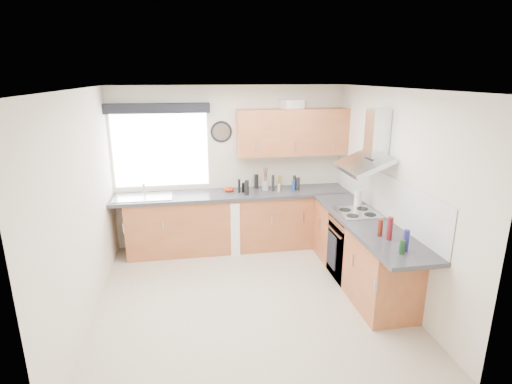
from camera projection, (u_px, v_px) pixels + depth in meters
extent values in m
plane|color=beige|center=(248.00, 297.00, 4.93)|extent=(3.60, 3.60, 0.00)
cube|color=white|center=(246.00, 89.00, 4.23)|extent=(3.60, 3.60, 0.02)
cube|color=silver|center=(230.00, 167.00, 6.28)|extent=(3.60, 0.02, 2.50)
cube|color=silver|center=(283.00, 276.00, 2.88)|extent=(3.60, 0.02, 2.50)
cube|color=silver|center=(82.00, 210.00, 4.29)|extent=(0.02, 3.60, 2.50)
cube|color=silver|center=(393.00, 194.00, 4.87)|extent=(0.02, 3.60, 2.50)
cube|color=white|center=(161.00, 150.00, 6.02)|extent=(1.40, 0.02, 1.10)
cube|color=black|center=(157.00, 108.00, 5.76)|extent=(1.50, 0.18, 0.14)
cube|color=white|center=(380.00, 192.00, 5.17)|extent=(0.01, 3.00, 0.54)
cube|color=#9A522E|center=(227.00, 222.00, 6.22)|extent=(3.00, 0.58, 0.86)
cube|color=#9A522E|center=(325.00, 217.00, 6.47)|extent=(0.60, 0.60, 0.86)
cube|color=#9A522E|center=(360.00, 252.00, 5.20)|extent=(0.58, 2.10, 0.86)
cube|color=#2F2F33|center=(233.00, 194.00, 6.10)|extent=(3.60, 0.62, 0.05)
cube|color=#2F2F33|center=(367.00, 223.00, 4.93)|extent=(0.62, 2.42, 0.05)
cube|color=black|center=(355.00, 247.00, 5.34)|extent=(0.56, 0.58, 0.85)
cube|color=silver|center=(357.00, 213.00, 5.20)|extent=(0.52, 0.52, 0.01)
cube|color=#9A522E|center=(292.00, 132.00, 6.12)|extent=(1.70, 0.35, 0.70)
cube|color=white|center=(224.00, 223.00, 6.23)|extent=(0.68, 0.66, 0.83)
cylinder|color=black|center=(221.00, 132.00, 6.09)|extent=(0.33, 0.04, 0.33)
cube|color=white|center=(292.00, 104.00, 6.09)|extent=(0.37, 0.31, 0.13)
cube|color=maroon|center=(290.00, 105.00, 6.09)|extent=(0.26, 0.23, 0.10)
cylinder|color=gray|center=(265.00, 185.00, 6.24)|extent=(0.13, 0.13, 0.15)
cylinder|color=white|center=(358.00, 198.00, 5.45)|extent=(0.12, 0.12, 0.23)
cylinder|color=black|center=(298.00, 184.00, 6.22)|extent=(0.06, 0.06, 0.20)
cylinder|color=black|center=(294.00, 182.00, 6.28)|extent=(0.05, 0.05, 0.21)
cylinder|color=navy|center=(293.00, 185.00, 6.20)|extent=(0.05, 0.05, 0.17)
cylinder|color=black|center=(239.00, 186.00, 6.09)|extent=(0.04, 0.04, 0.21)
cylinder|color=black|center=(256.00, 181.00, 6.31)|extent=(0.07, 0.07, 0.22)
cylinder|color=#B6B09B|center=(279.00, 188.00, 6.12)|extent=(0.04, 0.04, 0.13)
cylinder|color=black|center=(244.00, 187.00, 6.11)|extent=(0.06, 0.06, 0.15)
cylinder|color=olive|center=(280.00, 182.00, 6.36)|extent=(0.05, 0.05, 0.19)
cylinder|color=black|center=(273.00, 183.00, 6.16)|extent=(0.04, 0.04, 0.25)
cylinder|color=black|center=(247.00, 188.00, 5.97)|extent=(0.07, 0.07, 0.22)
cylinder|color=navy|center=(406.00, 241.00, 4.05)|extent=(0.06, 0.06, 0.23)
cylinder|color=#153D1B|center=(402.00, 247.00, 4.00)|extent=(0.06, 0.06, 0.15)
cylinder|color=#602014|center=(380.00, 227.00, 4.44)|extent=(0.06, 0.06, 0.20)
cylinder|color=maroon|center=(390.00, 229.00, 4.33)|extent=(0.06, 0.06, 0.26)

